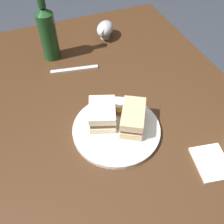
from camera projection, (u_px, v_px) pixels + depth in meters
name	position (u px, v px, depth m)	size (l,w,h in m)	color
ground_plane	(110.00, 194.00, 1.38)	(6.00, 6.00, 0.00)	#333842
dining_table	(109.00, 161.00, 1.11)	(1.20, 0.93, 0.71)	#422816
plate	(116.00, 129.00, 0.77)	(0.27, 0.27, 0.01)	white
sandwich_half_left	(133.00, 118.00, 0.75)	(0.14, 0.12, 0.06)	#CCB284
sandwich_half_right	(102.00, 114.00, 0.75)	(0.12, 0.11, 0.06)	beige
potato_wedge_front	(110.00, 108.00, 0.80)	(0.04, 0.02, 0.02)	#AD702D
potato_wedge_middle	(133.00, 118.00, 0.78)	(0.04, 0.02, 0.02)	#B77F33
potato_wedge_back	(129.00, 117.00, 0.78)	(0.04, 0.02, 0.02)	#B77F33
potato_wedge_left_edge	(123.00, 111.00, 0.79)	(0.04, 0.02, 0.02)	#AD702D
potato_wedge_right_edge	(109.00, 107.00, 0.80)	(0.04, 0.02, 0.02)	#AD702D
potato_wedge_stray	(133.00, 110.00, 0.80)	(0.04, 0.02, 0.02)	gold
gravy_boat	(105.00, 29.00, 1.08)	(0.12, 0.12, 0.07)	#B7B7BC
cider_bottle	(48.00, 32.00, 0.93)	(0.06, 0.06, 0.29)	#19421E
napkin	(212.00, 162.00, 0.70)	(0.11, 0.09, 0.01)	silver
fork	(74.00, 69.00, 0.96)	(0.18, 0.02, 0.01)	silver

